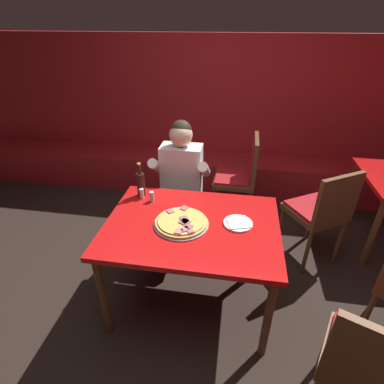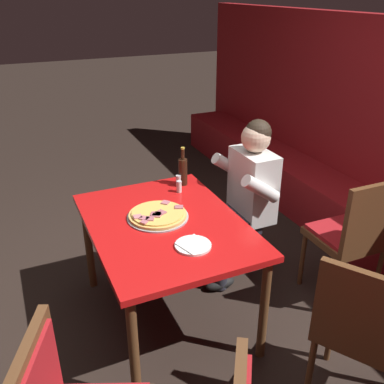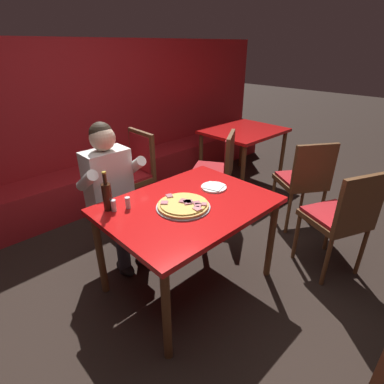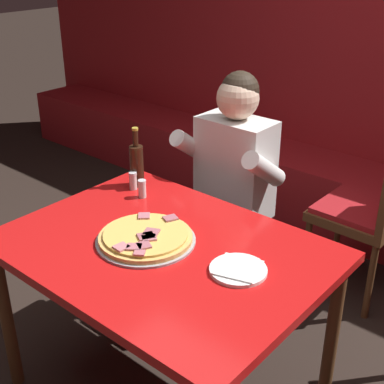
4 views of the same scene
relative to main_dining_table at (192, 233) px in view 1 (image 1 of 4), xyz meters
The scene contains 13 objects.
ground_plane 0.68m from the main_dining_table, ahead, with size 24.00×24.00×0.00m, color black.
booth_wall_panel 2.20m from the main_dining_table, 90.00° to the left, with size 6.80×0.16×1.90m, color #A3191E.
booth_bench 1.91m from the main_dining_table, 90.00° to the left, with size 6.46×0.48×0.46m, color #A3191E.
main_dining_table is the anchor object (origin of this frame).
pizza 0.13m from the main_dining_table, 162.63° to the right, with size 0.40×0.40×0.05m.
plate_white_paper 0.34m from the main_dining_table, ahead, with size 0.21×0.21×0.02m.
beer_bottle 0.61m from the main_dining_table, 145.58° to the left, with size 0.07×0.07×0.29m.
shaker_parmesan 0.55m from the main_dining_table, 148.44° to the left, with size 0.04×0.04×0.09m.
shaker_black_pepper 0.46m from the main_dining_table, 145.74° to the left, with size 0.04×0.04×0.09m.
diner_seated_blue_shirt 0.73m from the main_dining_table, 107.92° to the left, with size 0.53×0.53×1.27m.
dining_chair_by_booth 1.27m from the main_dining_table, 37.34° to the right, with size 0.58×0.58×0.98m.
dining_chair_near_right 1.25m from the main_dining_table, 31.08° to the left, with size 0.61×0.61×0.97m.
dining_chair_near_left 1.31m from the main_dining_table, 74.49° to the left, with size 0.45×0.45×0.99m.
Camera 1 is at (0.28, -1.72, 2.05)m, focal length 28.00 mm.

